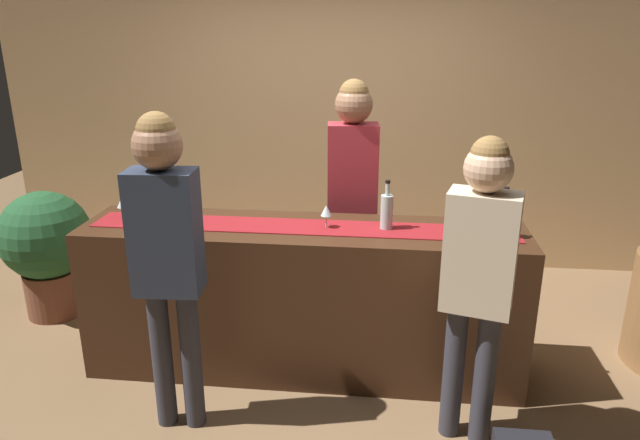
{
  "coord_description": "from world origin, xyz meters",
  "views": [
    {
      "loc": [
        0.48,
        -3.27,
        2.13
      ],
      "look_at": [
        0.11,
        0.0,
        1.01
      ],
      "focal_mm": 32.58,
      "sensor_mm": 36.0,
      "label": 1
    }
  ],
  "objects_px": {
    "wine_glass_near_customer": "(326,211)",
    "bartender": "(352,179)",
    "customer_browsing": "(166,242)",
    "customer_sipping": "(479,264)",
    "wine_bottle_green": "(503,219)",
    "wine_glass_mid_counter": "(472,216)",
    "wine_glass_far_end": "(122,203)",
    "potted_plant_tall": "(47,245)",
    "wine_bottle_clear": "(387,211)"
  },
  "relations": [
    {
      "from": "bartender",
      "to": "customer_browsing",
      "type": "xyz_separation_m",
      "value": [
        -0.87,
        -1.22,
        -0.04
      ]
    },
    {
      "from": "wine_glass_near_customer",
      "to": "wine_bottle_green",
      "type": "bearing_deg",
      "value": -3.32
    },
    {
      "from": "potted_plant_tall",
      "to": "wine_bottle_clear",
      "type": "bearing_deg",
      "value": -11.01
    },
    {
      "from": "wine_glass_far_end",
      "to": "potted_plant_tall",
      "type": "relative_size",
      "value": 0.15
    },
    {
      "from": "wine_glass_near_customer",
      "to": "potted_plant_tall",
      "type": "height_order",
      "value": "wine_glass_near_customer"
    },
    {
      "from": "bartender",
      "to": "potted_plant_tall",
      "type": "bearing_deg",
      "value": -3.49
    },
    {
      "from": "wine_glass_far_end",
      "to": "customer_sipping",
      "type": "xyz_separation_m",
      "value": [
        2.09,
        -0.6,
        -0.06
      ]
    },
    {
      "from": "wine_bottle_clear",
      "to": "customer_browsing",
      "type": "bearing_deg",
      "value": -149.05
    },
    {
      "from": "wine_glass_near_customer",
      "to": "bartender",
      "type": "distance_m",
      "value": 0.59
    },
    {
      "from": "wine_bottle_green",
      "to": "potted_plant_tall",
      "type": "height_order",
      "value": "wine_bottle_green"
    },
    {
      "from": "wine_bottle_clear",
      "to": "wine_glass_far_end",
      "type": "xyz_separation_m",
      "value": [
        -1.64,
        0.0,
        -0.01
      ]
    },
    {
      "from": "wine_glass_mid_counter",
      "to": "customer_browsing",
      "type": "xyz_separation_m",
      "value": [
        -1.6,
        -0.65,
        0.02
      ]
    },
    {
      "from": "wine_glass_mid_counter",
      "to": "bartender",
      "type": "distance_m",
      "value": 0.93
    },
    {
      "from": "wine_bottle_clear",
      "to": "customer_browsing",
      "type": "relative_size",
      "value": 0.17
    },
    {
      "from": "wine_bottle_green",
      "to": "customer_browsing",
      "type": "xyz_separation_m",
      "value": [
        -1.77,
        -0.59,
        0.01
      ]
    },
    {
      "from": "potted_plant_tall",
      "to": "wine_bottle_green",
      "type": "bearing_deg",
      "value": -10.09
    },
    {
      "from": "wine_bottle_green",
      "to": "wine_glass_mid_counter",
      "type": "bearing_deg",
      "value": 160.41
    },
    {
      "from": "wine_glass_far_end",
      "to": "bartender",
      "type": "height_order",
      "value": "bartender"
    },
    {
      "from": "wine_glass_near_customer",
      "to": "wine_glass_mid_counter",
      "type": "xyz_separation_m",
      "value": [
        0.85,
        -0.0,
        0.0
      ]
    },
    {
      "from": "wine_bottle_clear",
      "to": "wine_glass_far_end",
      "type": "distance_m",
      "value": 1.64
    },
    {
      "from": "customer_sipping",
      "to": "potted_plant_tall",
      "type": "height_order",
      "value": "customer_sipping"
    },
    {
      "from": "wine_glass_near_customer",
      "to": "bartender",
      "type": "bearing_deg",
      "value": 78.16
    },
    {
      "from": "wine_glass_mid_counter",
      "to": "wine_bottle_clear",
      "type": "bearing_deg",
      "value": 178.03
    },
    {
      "from": "wine_glass_mid_counter",
      "to": "wine_glass_near_customer",
      "type": "bearing_deg",
      "value": 179.99
    },
    {
      "from": "wine_bottle_green",
      "to": "wine_glass_mid_counter",
      "type": "xyz_separation_m",
      "value": [
        -0.17,
        0.06,
        -0.01
      ]
    },
    {
      "from": "wine_bottle_green",
      "to": "wine_glass_far_end",
      "type": "xyz_separation_m",
      "value": [
        -2.3,
        0.08,
        -0.01
      ]
    },
    {
      "from": "potted_plant_tall",
      "to": "wine_glass_far_end",
      "type": "bearing_deg",
      "value": -29.22
    },
    {
      "from": "wine_bottle_clear",
      "to": "potted_plant_tall",
      "type": "height_order",
      "value": "wine_bottle_clear"
    },
    {
      "from": "wine_glass_mid_counter",
      "to": "wine_glass_far_end",
      "type": "relative_size",
      "value": 1.0
    },
    {
      "from": "wine_bottle_clear",
      "to": "customer_sipping",
      "type": "height_order",
      "value": "customer_sipping"
    },
    {
      "from": "wine_glass_far_end",
      "to": "potted_plant_tall",
      "type": "distance_m",
      "value": 1.12
    },
    {
      "from": "customer_browsing",
      "to": "potted_plant_tall",
      "type": "relative_size",
      "value": 1.8
    },
    {
      "from": "bartender",
      "to": "customer_browsing",
      "type": "bearing_deg",
      "value": 49.3
    },
    {
      "from": "wine_bottle_green",
      "to": "bartender",
      "type": "distance_m",
      "value": 1.1
    },
    {
      "from": "wine_bottle_green",
      "to": "customer_sipping",
      "type": "xyz_separation_m",
      "value": [
        -0.2,
        -0.53,
        -0.06
      ]
    },
    {
      "from": "wine_bottle_green",
      "to": "bartender",
      "type": "xyz_separation_m",
      "value": [
        -0.9,
        0.63,
        0.05
      ]
    },
    {
      "from": "customer_browsing",
      "to": "wine_glass_mid_counter",
      "type": "bearing_deg",
      "value": 18.9
    },
    {
      "from": "wine_glass_mid_counter",
      "to": "bartender",
      "type": "bearing_deg",
      "value": 141.79
    },
    {
      "from": "wine_glass_near_customer",
      "to": "customer_sipping",
      "type": "xyz_separation_m",
      "value": [
        0.81,
        -0.58,
        -0.06
      ]
    },
    {
      "from": "customer_sipping",
      "to": "wine_bottle_green",
      "type": "bearing_deg",
      "value": 84.19
    },
    {
      "from": "wine_glass_near_customer",
      "to": "bartender",
      "type": "height_order",
      "value": "bartender"
    },
    {
      "from": "wine_bottle_green",
      "to": "wine_bottle_clear",
      "type": "bearing_deg",
      "value": 173.43
    },
    {
      "from": "wine_glass_mid_counter",
      "to": "customer_browsing",
      "type": "distance_m",
      "value": 1.72
    },
    {
      "from": "wine_bottle_green",
      "to": "wine_glass_mid_counter",
      "type": "distance_m",
      "value": 0.18
    },
    {
      "from": "wine_glass_far_end",
      "to": "wine_glass_mid_counter",
      "type": "bearing_deg",
      "value": -0.51
    },
    {
      "from": "wine_glass_far_end",
      "to": "wine_glass_near_customer",
      "type": "bearing_deg",
      "value": -0.85
    },
    {
      "from": "wine_glass_mid_counter",
      "to": "potted_plant_tall",
      "type": "height_order",
      "value": "wine_glass_mid_counter"
    },
    {
      "from": "wine_bottle_green",
      "to": "wine_glass_near_customer",
      "type": "relative_size",
      "value": 2.1
    },
    {
      "from": "customer_browsing",
      "to": "potted_plant_tall",
      "type": "bearing_deg",
      "value": 137.51
    },
    {
      "from": "wine_bottle_green",
      "to": "wine_glass_far_end",
      "type": "bearing_deg",
      "value": 178.06
    }
  ]
}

